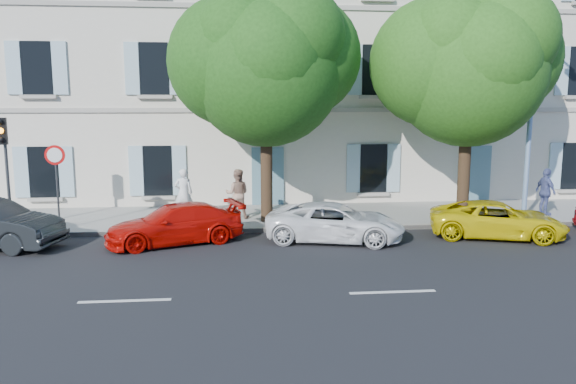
{
  "coord_description": "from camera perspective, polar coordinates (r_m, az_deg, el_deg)",
  "views": [
    {
      "loc": [
        -3.59,
        -16.03,
        4.29
      ],
      "look_at": [
        -1.82,
        2.0,
        1.4
      ],
      "focal_mm": 35.0,
      "sensor_mm": 36.0,
      "label": 1
    }
  ],
  "objects": [
    {
      "name": "tree_left",
      "position": [
        19.48,
        -2.26,
        12.29
      ],
      "size": [
        5.25,
        5.25,
        8.14
      ],
      "color": "#3A2819",
      "rests_on": "sidewalk"
    },
    {
      "name": "kerb",
      "position": [
        19.12,
        5.37,
        -3.69
      ],
      "size": [
        36.0,
        0.16,
        0.16
      ],
      "primitive_type": "cube",
      "color": "#9E998E",
      "rests_on": "ground"
    },
    {
      "name": "ground",
      "position": [
        16.97,
        6.83,
        -5.64
      ],
      "size": [
        90.0,
        90.0,
        0.0
      ],
      "primitive_type": "plane",
      "color": "black"
    },
    {
      "name": "road_sign",
      "position": [
        19.73,
        -22.51,
        2.17
      ],
      "size": [
        0.64,
        0.09,
        2.79
      ],
      "color": "#383A3D",
      "rests_on": "sidewalk"
    },
    {
      "name": "car_red_coupe",
      "position": [
        17.58,
        -11.43,
        -3.21
      ],
      "size": [
        4.51,
        2.97,
        1.21
      ],
      "primitive_type": "imported",
      "rotation": [
        0.0,
        0.0,
        5.04
      ],
      "color": "#BE0B05",
      "rests_on": "ground"
    },
    {
      "name": "street_lamp",
      "position": [
        21.45,
        23.85,
        10.58
      ],
      "size": [
        0.33,
        1.88,
        8.81
      ],
      "color": "#7293BF",
      "rests_on": "sidewalk"
    },
    {
      "name": "car_yellow_supercar",
      "position": [
        19.2,
        20.51,
        -2.64
      ],
      "size": [
        4.59,
        3.09,
        1.17
      ],
      "primitive_type": "imported",
      "rotation": [
        0.0,
        0.0,
        1.27
      ],
      "color": "#DBC309",
      "rests_on": "ground"
    },
    {
      "name": "car_white_coupe",
      "position": [
        17.61,
        4.81,
        -3.07
      ],
      "size": [
        4.64,
        2.93,
        1.2
      ],
      "primitive_type": "imported",
      "rotation": [
        0.0,
        0.0,
        1.34
      ],
      "color": "white",
      "rests_on": "ground"
    },
    {
      "name": "pedestrian_c",
      "position": [
        22.88,
        24.71,
        0.02
      ],
      "size": [
        0.55,
        1.07,
        1.75
      ],
      "primitive_type": "imported",
      "rotation": [
        0.0,
        0.0,
        1.69
      ],
      "color": "#505B92",
      "rests_on": "sidewalk"
    },
    {
      "name": "pedestrian_a",
      "position": [
        20.72,
        -10.57,
        -0.1
      ],
      "size": [
        0.69,
        0.49,
        1.79
      ],
      "primitive_type": "imported",
      "rotation": [
        0.0,
        0.0,
        3.24
      ],
      "color": "silver",
      "rests_on": "sidewalk"
    },
    {
      "name": "building",
      "position": [
        26.53,
        2.25,
        12.75
      ],
      "size": [
        28.0,
        7.0,
        12.0
      ],
      "primitive_type": "cube",
      "color": "beige",
      "rests_on": "ground"
    },
    {
      "name": "sidewalk",
      "position": [
        21.21,
        4.26,
        -2.42
      ],
      "size": [
        36.0,
        4.5,
        0.15
      ],
      "primitive_type": "cube",
      "color": "#A09E96",
      "rests_on": "ground"
    },
    {
      "name": "tree_right",
      "position": [
        20.93,
        17.91,
        11.58
      ],
      "size": [
        5.28,
        5.28,
        8.13
      ],
      "color": "#3A2819",
      "rests_on": "sidewalk"
    },
    {
      "name": "traffic_light",
      "position": [
        20.33,
        -26.88,
        3.9
      ],
      "size": [
        0.32,
        0.41,
        3.67
      ],
      "color": "#383A3D",
      "rests_on": "sidewalk"
    },
    {
      "name": "pedestrian_b",
      "position": [
        20.3,
        -5.17,
        -0.18
      ],
      "size": [
        0.94,
        0.77,
        1.78
      ],
      "primitive_type": "imported",
      "rotation": [
        0.0,
        0.0,
        3.02
      ],
      "color": "tan",
      "rests_on": "sidewalk"
    }
  ]
}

